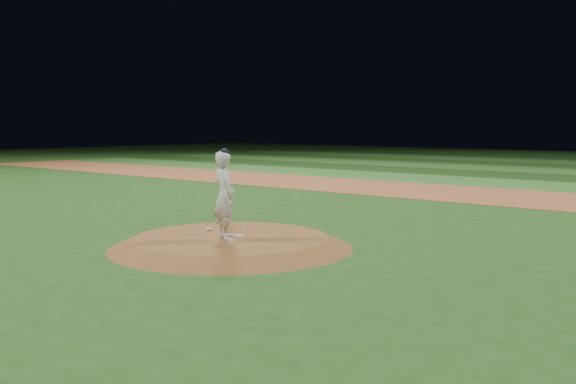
{
  "coord_description": "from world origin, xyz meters",
  "views": [
    {
      "loc": [
        10.17,
        -10.14,
        2.76
      ],
      "look_at": [
        0.0,
        2.0,
        1.1
      ],
      "focal_mm": 40.0,
      "sensor_mm": 36.0,
      "label": 1
    }
  ],
  "objects_px": {
    "rosin_bag": "(209,229)",
    "pitcher_on_mound": "(225,195)",
    "pitchers_mound": "(231,242)",
    "pitching_rubber": "(233,235)"
  },
  "relations": [
    {
      "from": "rosin_bag",
      "to": "pitching_rubber",
      "type": "bearing_deg",
      "value": -8.41
    },
    {
      "from": "rosin_bag",
      "to": "pitcher_on_mound",
      "type": "distance_m",
      "value": 1.66
    },
    {
      "from": "rosin_bag",
      "to": "pitcher_on_mound",
      "type": "xyz_separation_m",
      "value": [
        1.2,
        -0.63,
        0.95
      ]
    },
    {
      "from": "pitching_rubber",
      "to": "rosin_bag",
      "type": "xyz_separation_m",
      "value": [
        -0.95,
        0.14,
        0.02
      ]
    },
    {
      "from": "pitchers_mound",
      "to": "pitching_rubber",
      "type": "relative_size",
      "value": 10.23
    },
    {
      "from": "pitchers_mound",
      "to": "rosin_bag",
      "type": "height_order",
      "value": "rosin_bag"
    },
    {
      "from": "pitchers_mound",
      "to": "pitching_rubber",
      "type": "bearing_deg",
      "value": 112.33
    },
    {
      "from": "pitching_rubber",
      "to": "pitcher_on_mound",
      "type": "distance_m",
      "value": 1.12
    },
    {
      "from": "rosin_bag",
      "to": "pitchers_mound",
      "type": "bearing_deg",
      "value": -12.71
    },
    {
      "from": "pitchers_mound",
      "to": "pitching_rubber",
      "type": "distance_m",
      "value": 0.16
    }
  ]
}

